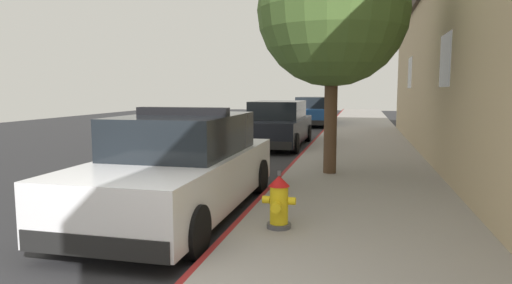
% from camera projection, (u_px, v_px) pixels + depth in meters
% --- Properties ---
extents(ground_plane, '(29.88, 60.00, 0.20)m').
position_uv_depth(ground_plane, '(169.00, 154.00, 14.31)').
color(ground_plane, '#2B2B2D').
extents(sidewalk_pavement, '(3.25, 60.00, 0.14)m').
position_uv_depth(sidewalk_pavement, '(361.00, 155.00, 12.92)').
color(sidewalk_pavement, gray).
rests_on(sidewalk_pavement, ground).
extents(curb_painted_edge, '(0.08, 60.00, 0.14)m').
position_uv_depth(curb_painted_edge, '(304.00, 153.00, 13.30)').
color(curb_painted_edge, maroon).
rests_on(curb_painted_edge, ground).
extents(police_cruiser, '(1.94, 4.84, 1.68)m').
position_uv_depth(police_cruiser, '(182.00, 167.00, 6.98)').
color(police_cruiser, white).
rests_on(police_cruiser, ground).
extents(parked_car_silver_ahead, '(1.94, 4.84, 1.56)m').
position_uv_depth(parked_car_silver_ahead, '(278.00, 125.00, 15.49)').
color(parked_car_silver_ahead, black).
rests_on(parked_car_silver_ahead, ground).
extents(parked_car_dark_far, '(1.94, 4.84, 1.56)m').
position_uv_depth(parked_car_dark_far, '(313.00, 112.00, 24.57)').
color(parked_car_dark_far, navy).
rests_on(parked_car_dark_far, ground).
extents(fire_hydrant, '(0.44, 0.40, 0.76)m').
position_uv_depth(fire_hydrant, '(279.00, 202.00, 5.84)').
color(fire_hydrant, '#4C4C51').
rests_on(fire_hydrant, sidewalk_pavement).
extents(street_tree, '(3.19, 3.19, 5.06)m').
position_uv_depth(street_tree, '(333.00, 11.00, 9.39)').
color(street_tree, brown).
rests_on(street_tree, sidewalk_pavement).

